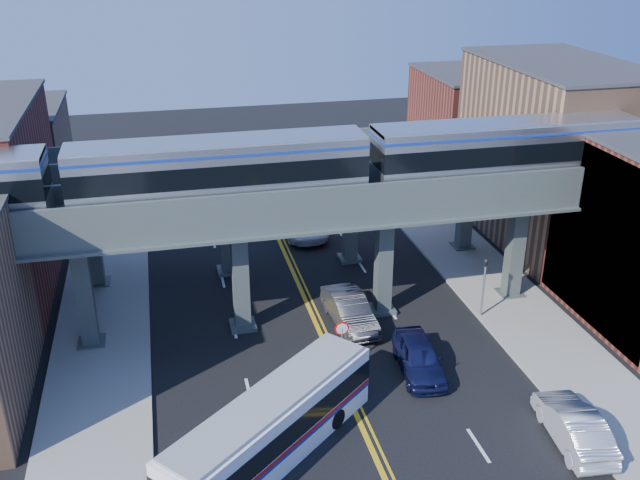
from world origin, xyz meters
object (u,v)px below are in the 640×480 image
object	(u,v)px
car_lane_b	(350,311)
car_parked_curb	(574,426)
car_lane_a	(419,357)
car_lane_d	(304,194)
transit_train	(220,169)
car_lane_c	(301,222)
traffic_signal	(484,281)
stop_sign	(342,337)
transit_bus	(272,427)

from	to	relation	value
car_lane_b	car_parked_curb	xyz separation A→B (m)	(6.69, -11.64, -0.03)
car_lane_a	car_lane_d	distance (m)	23.96
transit_train	car_lane_c	distance (m)	16.12
car_lane_b	traffic_signal	bearing A→B (deg)	-12.00
stop_sign	transit_bus	size ratio (longest dim) A/B	0.26
car_lane_c	traffic_signal	bearing A→B (deg)	-66.42
traffic_signal	car_lane_d	size ratio (longest dim) A/B	0.69
car_lane_d	car_lane_c	bearing A→B (deg)	-99.11
traffic_signal	car_lane_b	distance (m)	7.60
stop_sign	transit_train	bearing A→B (deg)	135.37
car_lane_c	car_lane_d	world-z (taller)	car_lane_d
transit_bus	car_parked_curb	distance (m)	12.81
stop_sign	car_parked_curb	size ratio (longest dim) A/B	0.52
stop_sign	traffic_signal	distance (m)	9.41
transit_train	car_lane_c	bearing A→B (deg)	61.56
car_lane_a	car_lane_b	bearing A→B (deg)	118.36
transit_train	stop_sign	world-z (taller)	transit_train
car_parked_curb	stop_sign	bearing A→B (deg)	-36.85
transit_train	car_lane_d	bearing A→B (deg)	65.81
stop_sign	car_lane_d	distance (m)	22.95
car_lane_c	car_lane_d	size ratio (longest dim) A/B	1.03
stop_sign	traffic_signal	size ratio (longest dim) A/B	0.64
car_lane_c	car_parked_curb	size ratio (longest dim) A/B	1.21
traffic_signal	car_parked_curb	distance (m)	10.78
car_lane_c	car_parked_curb	distance (m)	25.66
car_lane_c	car_lane_b	bearing A→B (deg)	-94.08
car_lane_d	car_parked_curb	bearing A→B (deg)	-75.21
car_lane_d	traffic_signal	bearing A→B (deg)	-68.18
car_lane_a	car_parked_curb	size ratio (longest dim) A/B	0.97
car_parked_curb	transit_train	bearing A→B (deg)	-37.45
car_lane_b	car_lane_d	xyz separation A→B (m)	(1.41, 18.75, 0.01)
transit_train	car_parked_curb	distance (m)	20.14
car_lane_c	car_parked_curb	xyz separation A→B (m)	(6.69, -24.77, -0.02)
traffic_signal	transit_bus	size ratio (longest dim) A/B	0.41
transit_train	car_lane_a	distance (m)	13.57
transit_bus	car_lane_d	bearing A→B (deg)	34.74
transit_bus	car_lane_b	distance (m)	11.31
transit_train	traffic_signal	xyz separation A→B (m)	(13.97, -2.00, -6.90)
stop_sign	traffic_signal	bearing A→B (deg)	18.63
car_lane_b	transit_train	bearing A→B (deg)	166.89
car_lane_a	car_lane_c	xyz separation A→B (m)	(-2.13, 18.33, 0.02)
transit_bus	stop_sign	bearing A→B (deg)	10.89
car_parked_curb	traffic_signal	bearing A→B (deg)	-87.61
transit_bus	car_lane_c	distance (m)	23.51
transit_train	car_lane_a	xyz separation A→B (m)	(8.69, -6.21, -8.37)
car_lane_d	car_parked_curb	xyz separation A→B (m)	(5.28, -30.40, -0.03)
transit_bus	car_lane_b	bearing A→B (deg)	17.51
car_lane_d	car_parked_curb	size ratio (longest dim) A/B	1.18
transit_train	car_lane_c	xyz separation A→B (m)	(6.57, 12.12, -8.35)
stop_sign	transit_bus	world-z (taller)	transit_bus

